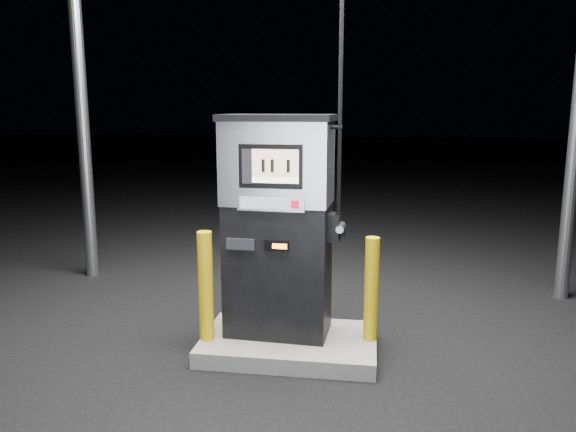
# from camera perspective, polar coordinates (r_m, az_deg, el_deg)

# --- Properties ---
(ground) EXTENTS (80.00, 80.00, 0.00)m
(ground) POSITION_cam_1_polar(r_m,az_deg,el_deg) (5.39, 0.14, -13.58)
(ground) COLOR black
(ground) RESTS_ON ground
(pump_island) EXTENTS (1.60, 1.00, 0.15)m
(pump_island) POSITION_cam_1_polar(r_m,az_deg,el_deg) (5.36, 0.14, -12.85)
(pump_island) COLOR slate
(pump_island) RESTS_ON ground
(fuel_dispenser) EXTENTS (1.13, 0.65, 4.21)m
(fuel_dispenser) POSITION_cam_1_polar(r_m,az_deg,el_deg) (5.13, -0.97, -0.82)
(fuel_dispenser) COLOR black
(fuel_dispenser) RESTS_ON pump_island
(bollard_left) EXTENTS (0.17, 0.17, 1.01)m
(bollard_left) POSITION_cam_1_polar(r_m,az_deg,el_deg) (5.15, -8.36, -7.06)
(bollard_left) COLOR gold
(bollard_left) RESTS_ON pump_island
(bollard_right) EXTENTS (0.13, 0.13, 0.96)m
(bollard_right) POSITION_cam_1_polar(r_m,az_deg,el_deg) (5.16, 8.45, -7.35)
(bollard_right) COLOR gold
(bollard_right) RESTS_ON pump_island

